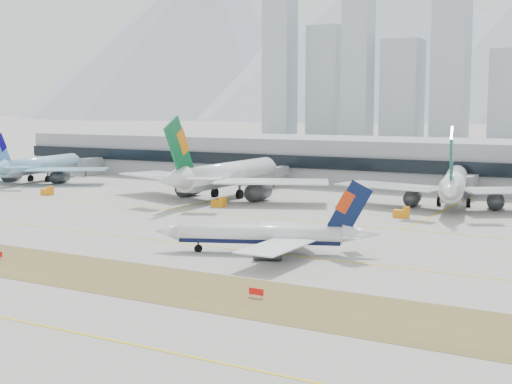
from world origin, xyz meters
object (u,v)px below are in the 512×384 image
Objects in this scene: widebody_korean at (37,166)px; widebody_eva at (225,176)px; terminal at (383,161)px; taxiing_airliner at (268,235)px; widebody_cathay at (454,185)px.

widebody_korean is 0.84× the size of widebody_eva.
widebody_eva is at bearing -113.32° from terminal.
taxiing_airliner is 0.64× the size of widebody_cathay.
taxiing_airliner is 0.14× the size of terminal.
terminal is (-21.83, 120.28, 4.29)m from taxiing_airliner.
widebody_eva is (-47.25, 61.33, 3.08)m from taxiing_airliner.
widebody_korean reaches higher than terminal.
widebody_korean is 79.25m from widebody_eva.
terminal is at bearing -74.75° from widebody_korean.
widebody_eva is at bearing -74.69° from taxiing_airliner.
widebody_eva is 64.21m from terminal.
widebody_korean is at bearing -50.03° from taxiing_airliner.
widebody_korean is at bearing 81.48° from widebody_cathay.
widebody_eva is 1.12× the size of widebody_cathay.
widebody_korean is 0.20× the size of terminal.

